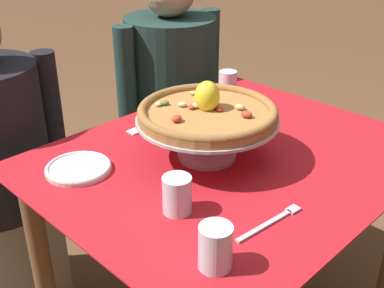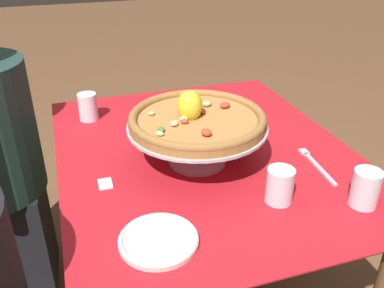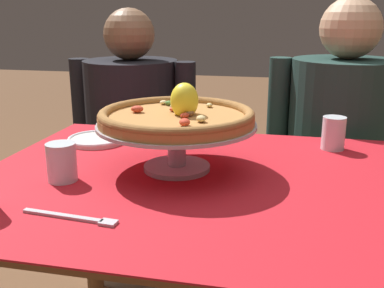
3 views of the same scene
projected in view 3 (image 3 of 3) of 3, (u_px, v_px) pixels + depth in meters
dining_table at (194, 222)px, 1.12m from camera, size 1.05×0.87×0.72m
pizza_stand at (177, 135)px, 1.11m from camera, size 0.39×0.39×0.12m
pizza at (177, 115)px, 1.10m from camera, size 0.38×0.38×0.10m
water_glass_side_left at (62, 165)px, 1.05m from camera, size 0.07×0.07×0.09m
water_glass_back_right at (333, 135)px, 1.29m from camera, size 0.07×0.07×0.09m
side_plate at (97, 139)px, 1.37m from camera, size 0.18×0.18×0.02m
dinner_fork at (75, 218)px, 0.86m from camera, size 0.20×0.04×0.01m
sugar_packet at (187, 139)px, 1.39m from camera, size 0.05×0.04×0.00m
diner_left at (134, 152)px, 1.86m from camera, size 0.53×0.39×1.12m
diner_right at (338, 159)px, 1.68m from camera, size 0.54×0.40×1.15m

